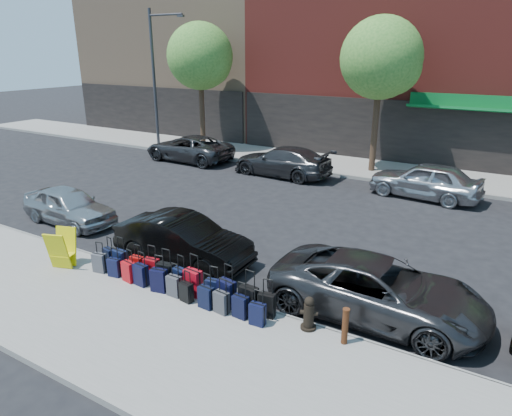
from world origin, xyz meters
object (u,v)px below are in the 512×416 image
Objects in this scene: car_near_1 at (183,240)px; car_near_2 at (378,289)px; car_near_0 at (69,206)px; display_rack at (62,249)px; suitcase_front_5 at (180,279)px; tree_left at (202,58)px; bollard at (345,326)px; car_far_2 at (425,180)px; fire_hydrant at (309,314)px; tree_center at (384,60)px; car_far_1 at (282,161)px; streetlight at (156,71)px; car_far_0 at (189,148)px.

car_near_2 reaches higher than car_near_1.
display_rack is at bearing -127.90° from car_near_0.
tree_left is at bearing 132.18° from suitcase_front_5.
car_far_2 is (-0.73, 11.46, 0.20)m from bollard.
fire_hydrant is 1.84m from car_near_2.
bollard is 8.02m from display_rack.
tree_center reaches higher than car_far_1.
tree_left is at bearing 114.93° from fire_hydrant.
car_far_2 is at bearing -44.58° from car_near_0.
tree_center reaches higher than fire_hydrant.
streetlight is 8.59× the size of suitcase_front_5.
car_near_1 is at bearing -46.01° from streetlight.
display_rack is at bearing -57.32° from streetlight.
bollard is (3.70, -14.31, -4.84)m from tree_center.
suitcase_front_5 is 0.18× the size of car_far_0.
display_rack is 0.26× the size of car_near_1.
car_near_1 reaches higher than car_near_0.
fire_hydrant is at bearing -97.60° from car_near_0.
display_rack is at bearing 130.15° from car_near_1.
fire_hydrant is 4.88m from car_near_1.
bollard is at bearing -25.42° from fire_hydrant.
car_far_2 reaches higher than fire_hydrant.
bollard is at bearing -38.46° from streetlight.
car_far_1 is at bearing -17.44° from car_near_0.
tree_left is at bearing 134.77° from bollard.
display_rack is 8.49m from car_near_2.
car_near_2 is at bearing 54.76° from car_far_0.
car_far_0 is at bearing -26.31° from streetlight.
tree_center is 7.81× the size of suitcase_front_5.
car_far_1 is at bearing -85.49° from car_far_2.
car_near_0 reaches higher than bollard.
car_near_0 is at bearing 171.34° from suitcase_front_5.
tree_left is 7.81× the size of suitcase_front_5.
car_near_0 is at bearing 120.55° from display_rack.
streetlight is at bearing -177.02° from tree_center.
car_near_0 is 14.01m from car_far_2.
car_far_1 is (-7.49, 11.59, 0.15)m from bollard.
tree_center is at bearing -27.95° from car_near_0.
suitcase_front_5 is at bearing 109.52° from car_near_2.
streetlight is 19.12m from suitcase_front_5.
suitcase_front_5 is 1.21× the size of fire_hydrant.
car_far_2 is (10.31, 9.49, 0.11)m from car_near_0.
tree_center is 6.21m from car_far_2.
fire_hydrant is (16.28, -13.50, -4.16)m from streetlight.
car_near_2 is 1.00× the size of car_far_1.
car_far_0 is 5.94m from car_far_1.
tree_center is 1.46× the size of car_near_2.
tree_left is 3.11m from streetlight.
car_far_1 is at bearing 112.77° from suitcase_front_5.
streetlight is at bearing 55.59° from car_near_2.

